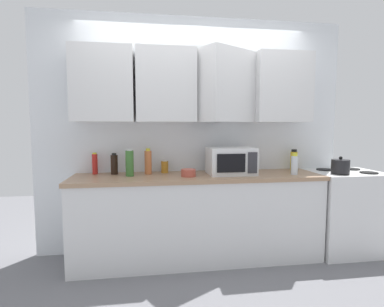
# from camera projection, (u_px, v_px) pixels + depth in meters

# --- Properties ---
(ground_plane) EXTENTS (8.00, 8.00, 0.00)m
(ground_plane) POSITION_uv_depth(u_px,v_px,m) (212.00, 295.00, 2.49)
(ground_plane) COLOR slate
(wall_back_with_cabinets) EXTENTS (3.44, 0.60, 2.60)m
(wall_back_with_cabinets) POSITION_uv_depth(u_px,v_px,m) (195.00, 110.00, 3.26)
(wall_back_with_cabinets) COLOR white
(wall_back_with_cabinets) RESTS_ON ground_plane
(counter_run) EXTENTS (2.57, 0.63, 0.90)m
(counter_run) POSITION_uv_depth(u_px,v_px,m) (198.00, 217.00, 3.13)
(counter_run) COLOR silver
(counter_run) RESTS_ON ground_plane
(stove_range) EXTENTS (0.76, 0.64, 0.91)m
(stove_range) POSITION_uv_depth(u_px,v_px,m) (344.00, 211.00, 3.36)
(stove_range) COLOR silver
(stove_range) RESTS_ON ground_plane
(kettle) EXTENTS (0.18, 0.18, 0.18)m
(kettle) POSITION_uv_depth(u_px,v_px,m) (340.00, 166.00, 3.15)
(kettle) COLOR black
(kettle) RESTS_ON stove_range
(microwave) EXTENTS (0.48, 0.37, 0.28)m
(microwave) POSITION_uv_depth(u_px,v_px,m) (231.00, 161.00, 3.13)
(microwave) COLOR silver
(microwave) RESTS_ON counter_run
(bottle_soy_dark) EXTENTS (0.07, 0.07, 0.22)m
(bottle_soy_dark) POSITION_uv_depth(u_px,v_px,m) (114.00, 164.00, 3.13)
(bottle_soy_dark) COLOR black
(bottle_soy_dark) RESTS_ON counter_run
(bottle_green_oil) EXTENTS (0.08, 0.08, 0.27)m
(bottle_green_oil) POSITION_uv_depth(u_px,v_px,m) (130.00, 163.00, 3.01)
(bottle_green_oil) COLOR #386B2D
(bottle_green_oil) RESTS_ON counter_run
(bottle_yellow_mustard) EXTENTS (0.08, 0.08, 0.24)m
(bottle_yellow_mustard) POSITION_uv_depth(u_px,v_px,m) (294.00, 160.00, 3.43)
(bottle_yellow_mustard) COLOR gold
(bottle_yellow_mustard) RESTS_ON counter_run
(bottle_amber_vinegar) EXTENTS (0.08, 0.08, 0.14)m
(bottle_amber_vinegar) POSITION_uv_depth(u_px,v_px,m) (165.00, 167.00, 3.23)
(bottle_amber_vinegar) COLOR #AD701E
(bottle_amber_vinegar) RESTS_ON counter_run
(bottle_spice_jar) EXTENTS (0.07, 0.07, 0.27)m
(bottle_spice_jar) POSITION_uv_depth(u_px,v_px,m) (148.00, 162.00, 3.14)
(bottle_spice_jar) COLOR #BC6638
(bottle_spice_jar) RESTS_ON counter_run
(bottle_clear_tall) EXTENTS (0.07, 0.07, 0.22)m
(bottle_clear_tall) POSITION_uv_depth(u_px,v_px,m) (294.00, 164.00, 3.11)
(bottle_clear_tall) COLOR silver
(bottle_clear_tall) RESTS_ON counter_run
(bottle_red_sauce) EXTENTS (0.06, 0.06, 0.23)m
(bottle_red_sauce) POSITION_uv_depth(u_px,v_px,m) (95.00, 164.00, 3.14)
(bottle_red_sauce) COLOR red
(bottle_red_sauce) RESTS_ON counter_run
(bowl_ceramic_small) EXTENTS (0.15, 0.15, 0.07)m
(bowl_ceramic_small) POSITION_uv_depth(u_px,v_px,m) (188.00, 173.00, 3.00)
(bowl_ceramic_small) COLOR #B24C3D
(bowl_ceramic_small) RESTS_ON counter_run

